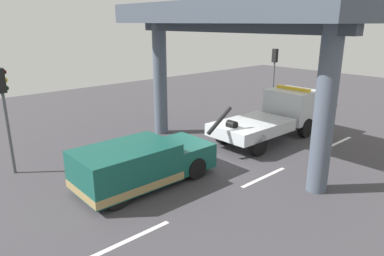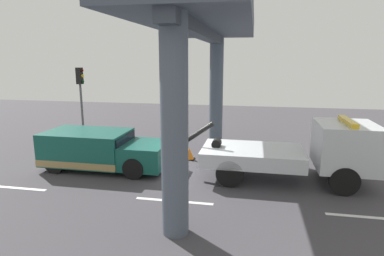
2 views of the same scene
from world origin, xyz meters
TOP-DOWN VIEW (x-y plane):
  - ground_plane at (0.00, 0.00)m, footprint 60.00×40.00m
  - lane_stripe_west at (-6.00, -2.65)m, footprint 2.60×0.16m
  - lane_stripe_mid at (0.00, -2.65)m, footprint 2.60×0.16m
  - lane_stripe_east at (6.00, -2.65)m, footprint 2.60×0.16m
  - tow_truck_white at (4.39, -0.00)m, footprint 7.26×2.45m
  - towed_van_green at (-3.88, 0.00)m, footprint 5.21×2.24m
  - overpass_structure at (0.51, 0.00)m, footprint 3.60×11.06m
  - traffic_light_near at (-6.98, 4.20)m, footprint 0.39×0.32m
  - traffic_light_far at (10.02, 4.20)m, footprint 0.39×0.32m
  - traffic_cone_orange at (-0.39, 1.89)m, footprint 0.47×0.47m

SIDE VIEW (x-z plane):
  - ground_plane at x=0.00m, z-range -0.10..0.00m
  - lane_stripe_west at x=-6.00m, z-range 0.00..0.01m
  - lane_stripe_mid at x=0.00m, z-range 0.00..0.01m
  - lane_stripe_east at x=6.00m, z-range 0.00..0.01m
  - traffic_cone_orange at x=-0.39m, z-range -0.02..0.54m
  - towed_van_green at x=-3.88m, z-range -0.01..1.57m
  - tow_truck_white at x=4.39m, z-range -0.03..2.43m
  - traffic_light_far at x=10.02m, z-range 0.92..4.91m
  - traffic_light_near at x=-6.98m, z-range 0.95..5.07m
  - overpass_structure at x=0.51m, z-range 2.36..8.87m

